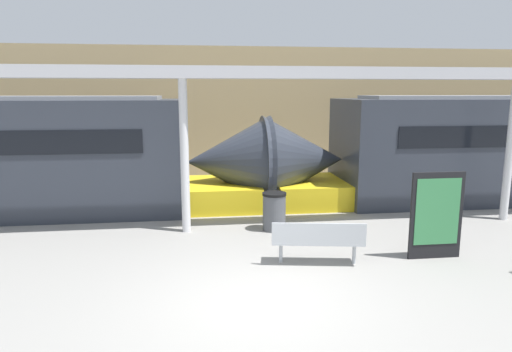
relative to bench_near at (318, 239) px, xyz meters
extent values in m
plane|color=gray|center=(-1.39, -1.47, -0.52)|extent=(60.00, 60.00, 0.00)
cube|color=tan|center=(-1.39, 9.52, 1.98)|extent=(56.00, 0.20, 5.00)
cone|color=#2D333D|center=(0.82, 4.92, 0.80)|extent=(2.44, 2.63, 2.63)
cube|color=yellow|center=(1.05, 4.92, -0.17)|extent=(2.19, 2.46, 0.70)
cone|color=#2D333D|center=(-1.38, 4.92, 0.80)|extent=(2.44, 2.63, 2.63)
cube|color=yellow|center=(-1.61, 4.92, -0.17)|extent=(2.19, 2.46, 0.70)
cube|color=#ADB2B7|center=(0.01, 0.08, -0.08)|extent=(1.84, 0.74, 0.04)
cube|color=#ADB2B7|center=(-0.02, -0.11, 0.14)|extent=(1.77, 0.34, 0.41)
cylinder|color=#ADB2B7|center=(-0.69, 0.21, -0.31)|extent=(0.07, 0.07, 0.42)
cylinder|color=#ADB2B7|center=(0.72, -0.04, -0.31)|extent=(0.07, 0.07, 0.42)
cylinder|color=#4C4F54|center=(-0.46, 2.34, -0.09)|extent=(0.55, 0.55, 0.86)
cylinder|color=black|center=(-0.46, 2.34, 0.38)|extent=(0.58, 0.58, 0.06)
cube|color=black|center=(2.42, 0.05, 0.37)|extent=(1.09, 0.06, 1.77)
cube|color=#38844C|center=(2.42, 0.02, 0.45)|extent=(0.92, 0.01, 1.34)
cylinder|color=silver|center=(-2.58, 2.49, 1.29)|extent=(0.20, 0.20, 3.61)
cylinder|color=silver|center=(5.69, 2.49, 1.29)|extent=(0.20, 0.20, 3.61)
cube|color=#B7B7BC|center=(-2.58, 2.49, 3.23)|extent=(28.00, 0.60, 0.28)
camera|label=1|loc=(-2.26, -8.20, 2.80)|focal=32.00mm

